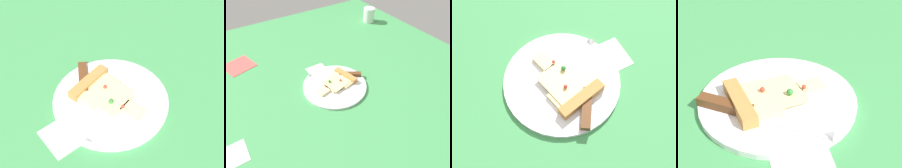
% 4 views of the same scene
% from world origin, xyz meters
% --- Properties ---
extents(ground_plane, '(1.50, 1.50, 0.03)m').
position_xyz_m(ground_plane, '(-0.00, 0.00, -0.01)').
color(ground_plane, '#3D8C4C').
rests_on(ground_plane, ground).
extents(plate, '(0.28, 0.28, 0.01)m').
position_xyz_m(plate, '(-0.06, -0.01, 0.01)').
color(plate, silver).
rests_on(plate, ground_plane).
extents(pizza_slice, '(0.13, 0.19, 0.02)m').
position_xyz_m(pizza_slice, '(-0.06, -0.03, 0.02)').
color(pizza_slice, beige).
rests_on(pizza_slice, plate).
extents(knife, '(0.15, 0.21, 0.02)m').
position_xyz_m(knife, '(-0.03, -0.06, 0.02)').
color(knife, silver).
rests_on(knife, plate).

